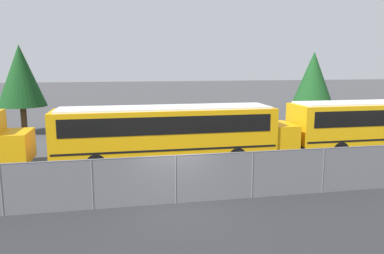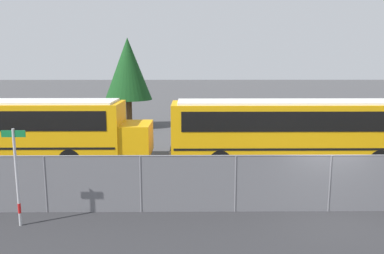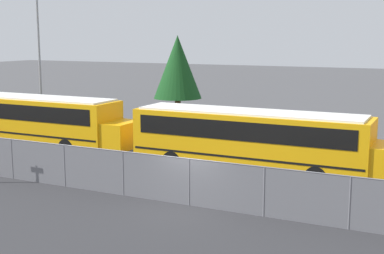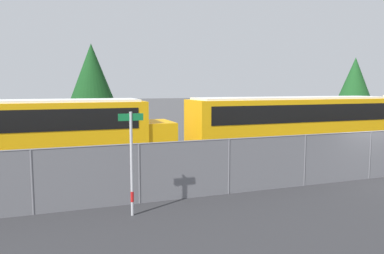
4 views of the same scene
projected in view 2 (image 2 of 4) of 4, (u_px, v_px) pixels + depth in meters
ground_plane at (328, 211)px, 12.36m from camera, size 200.00×200.00×0.00m
fence at (330, 183)px, 12.19m from camera, size 80.23×0.07×1.92m
school_bus_1 at (7, 126)px, 17.85m from camera, size 13.03×2.59×3.10m
school_bus_2 at (300, 127)px, 17.72m from camera, size 13.03×2.59×3.10m
street_sign at (17, 175)px, 11.00m from camera, size 0.70×0.09×2.97m
tree_2 at (128, 69)px, 27.94m from camera, size 3.54×3.54×6.72m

